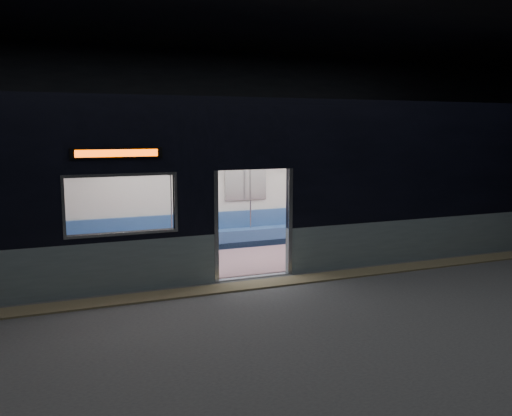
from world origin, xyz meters
TOP-DOWN VIEW (x-y plane):
  - station_floor at (0.00, 0.00)m, footprint 24.00×14.00m
  - station_envelope at (0.00, 0.00)m, footprint 24.00×14.00m
  - tactile_strip at (0.00, 0.55)m, footprint 22.80×0.50m
  - metro_car at (-0.00, 2.54)m, footprint 18.00×3.04m
  - passenger at (2.82, 3.55)m, footprint 0.44×0.72m
  - handbag at (2.83, 3.32)m, footprint 0.35×0.33m
  - transit_map at (0.91, 3.85)m, footprint 0.95×0.03m

SIDE VIEW (x-z plane):
  - station_floor at x=0.00m, z-range -0.01..0.00m
  - tactile_strip at x=0.00m, z-range 0.00..0.03m
  - handbag at x=2.83m, z-range 0.61..0.75m
  - passenger at x=2.82m, z-range 0.11..1.51m
  - transit_map at x=0.91m, z-range 1.15..1.77m
  - metro_car at x=0.00m, z-range 0.17..3.52m
  - station_envelope at x=0.00m, z-range 1.16..6.16m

